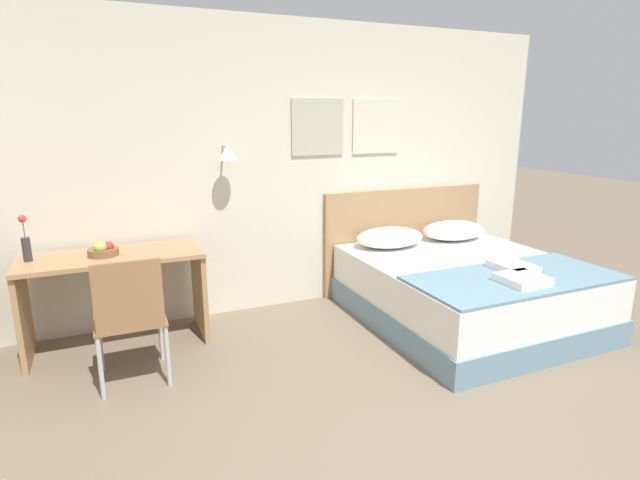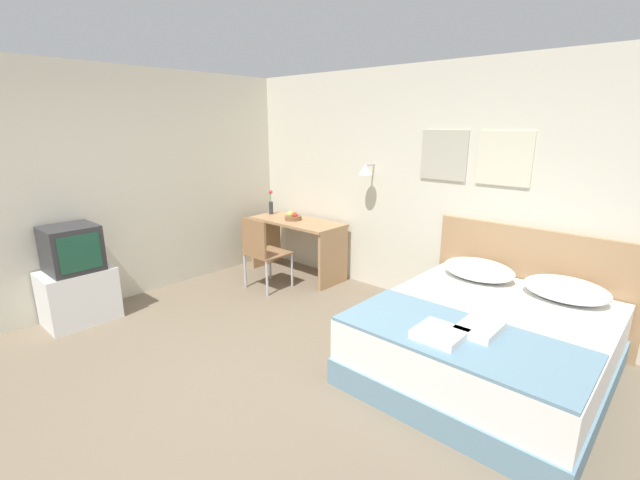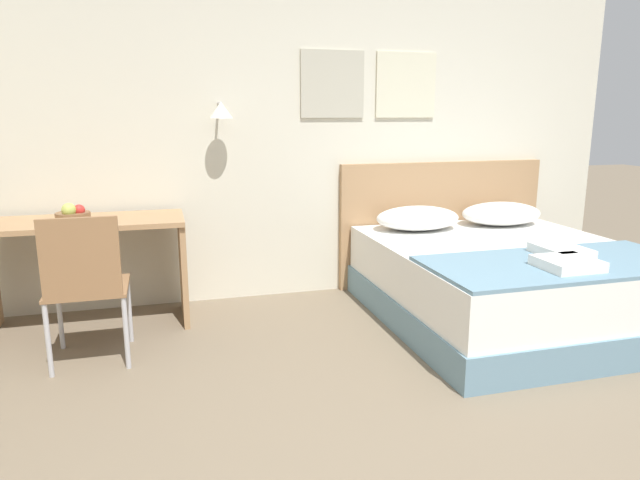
{
  "view_description": "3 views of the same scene",
  "coord_description": "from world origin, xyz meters",
  "px_view_note": "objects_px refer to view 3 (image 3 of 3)",
  "views": [
    {
      "loc": [
        -1.54,
        -1.57,
        1.81
      ],
      "look_at": [
        -0.06,
        1.82,
        0.88
      ],
      "focal_mm": 28.0,
      "sensor_mm": 36.0,
      "label": 1
    },
    {
      "loc": [
        2.47,
        -1.47,
        2.03
      ],
      "look_at": [
        -0.52,
        1.82,
        0.81
      ],
      "focal_mm": 24.0,
      "sensor_mm": 36.0,
      "label": 2
    },
    {
      "loc": [
        -1.01,
        -1.65,
        1.48
      ],
      "look_at": [
        -0.05,
        1.78,
        0.68
      ],
      "focal_mm": 32.0,
      "sensor_mm": 36.0,
      "label": 3
    }
  ],
  "objects_px": {
    "pillow_right": "(501,214)",
    "desk_chair": "(85,279)",
    "pillow_left": "(418,218)",
    "desk": "(86,251)",
    "fruit_bowl": "(73,214)",
    "bed": "(505,283)",
    "headboard": "(441,223)",
    "folded_towel_near_foot": "(561,251)",
    "folded_towel_mid_bed": "(567,263)",
    "throw_blanket": "(562,264)"
  },
  "relations": [
    {
      "from": "folded_towel_mid_bed",
      "to": "fruit_bowl",
      "type": "bearing_deg",
      "value": 154.4
    },
    {
      "from": "throw_blanket",
      "to": "folded_towel_near_foot",
      "type": "xyz_separation_m",
      "value": [
        0.1,
        0.14,
        0.04
      ]
    },
    {
      "from": "bed",
      "to": "folded_towel_near_foot",
      "type": "distance_m",
      "value": 0.55
    },
    {
      "from": "pillow_left",
      "to": "desk",
      "type": "relative_size",
      "value": 0.51
    },
    {
      "from": "pillow_left",
      "to": "folded_towel_near_foot",
      "type": "height_order",
      "value": "pillow_left"
    },
    {
      "from": "headboard",
      "to": "throw_blanket",
      "type": "height_order",
      "value": "headboard"
    },
    {
      "from": "fruit_bowl",
      "to": "pillow_right",
      "type": "bearing_deg",
      "value": 0.36
    },
    {
      "from": "folded_towel_near_foot",
      "to": "folded_towel_mid_bed",
      "type": "height_order",
      "value": "same"
    },
    {
      "from": "throw_blanket",
      "to": "fruit_bowl",
      "type": "distance_m",
      "value": 3.2
    },
    {
      "from": "headboard",
      "to": "desk_chair",
      "type": "xyz_separation_m",
      "value": [
        -2.81,
        -1.02,
        0.01
      ]
    },
    {
      "from": "headboard",
      "to": "folded_towel_near_foot",
      "type": "xyz_separation_m",
      "value": [
        0.1,
        -1.44,
        0.08
      ]
    },
    {
      "from": "folded_towel_near_foot",
      "to": "desk_chair",
      "type": "distance_m",
      "value": 2.94
    },
    {
      "from": "throw_blanket",
      "to": "folded_towel_near_foot",
      "type": "relative_size",
      "value": 4.78
    },
    {
      "from": "desk",
      "to": "fruit_bowl",
      "type": "xyz_separation_m",
      "value": [
        -0.06,
        -0.02,
        0.27
      ]
    },
    {
      "from": "pillow_left",
      "to": "fruit_bowl",
      "type": "relative_size",
      "value": 3.03
    },
    {
      "from": "bed",
      "to": "folded_towel_mid_bed",
      "type": "height_order",
      "value": "folded_towel_mid_bed"
    },
    {
      "from": "headboard",
      "to": "pillow_left",
      "type": "bearing_deg",
      "value": -140.2
    },
    {
      "from": "headboard",
      "to": "fruit_bowl",
      "type": "height_order",
      "value": "headboard"
    },
    {
      "from": "pillow_right",
      "to": "folded_towel_near_foot",
      "type": "bearing_deg",
      "value": -104.29
    },
    {
      "from": "desk",
      "to": "pillow_left",
      "type": "bearing_deg",
      "value": 0.1
    },
    {
      "from": "desk",
      "to": "desk_chair",
      "type": "bearing_deg",
      "value": -84.29
    },
    {
      "from": "bed",
      "to": "pillow_right",
      "type": "relative_size",
      "value": 2.86
    },
    {
      "from": "pillow_right",
      "to": "fruit_bowl",
      "type": "xyz_separation_m",
      "value": [
        -3.33,
        -0.02,
        0.16
      ]
    },
    {
      "from": "pillow_right",
      "to": "folded_towel_near_foot",
      "type": "xyz_separation_m",
      "value": [
        -0.29,
        -1.12,
        -0.04
      ]
    },
    {
      "from": "throw_blanket",
      "to": "folded_towel_mid_bed",
      "type": "height_order",
      "value": "folded_towel_mid_bed"
    },
    {
      "from": "pillow_left",
      "to": "pillow_right",
      "type": "bearing_deg",
      "value": 0.0
    },
    {
      "from": "bed",
      "to": "pillow_right",
      "type": "distance_m",
      "value": 0.87
    },
    {
      "from": "headboard",
      "to": "desk",
      "type": "xyz_separation_m",
      "value": [
        -2.88,
        -0.32,
        0.01
      ]
    },
    {
      "from": "pillow_right",
      "to": "desk_chair",
      "type": "height_order",
      "value": "desk_chair"
    },
    {
      "from": "folded_towel_near_foot",
      "to": "desk_chair",
      "type": "xyz_separation_m",
      "value": [
        -2.91,
        0.42,
        -0.07
      ]
    },
    {
      "from": "pillow_left",
      "to": "fruit_bowl",
      "type": "bearing_deg",
      "value": -179.54
    },
    {
      "from": "throw_blanket",
      "to": "folded_towel_mid_bed",
      "type": "xyz_separation_m",
      "value": [
        -0.07,
        -0.14,
        0.04
      ]
    },
    {
      "from": "throw_blanket",
      "to": "pillow_right",
      "type": "bearing_deg",
      "value": 73.1
    },
    {
      "from": "bed",
      "to": "folded_towel_near_foot",
      "type": "bearing_deg",
      "value": -77.34
    },
    {
      "from": "pillow_right",
      "to": "desk_chair",
      "type": "relative_size",
      "value": 0.75
    },
    {
      "from": "folded_towel_near_foot",
      "to": "desk",
      "type": "distance_m",
      "value": 3.18
    },
    {
      "from": "pillow_left",
      "to": "pillow_right",
      "type": "height_order",
      "value": "same"
    },
    {
      "from": "fruit_bowl",
      "to": "headboard",
      "type": "bearing_deg",
      "value": 6.57
    },
    {
      "from": "throw_blanket",
      "to": "folded_towel_near_foot",
      "type": "height_order",
      "value": "folded_towel_near_foot"
    },
    {
      "from": "throw_blanket",
      "to": "fruit_bowl",
      "type": "relative_size",
      "value": 7.51
    },
    {
      "from": "pillow_left",
      "to": "throw_blanket",
      "type": "distance_m",
      "value": 1.32
    },
    {
      "from": "bed",
      "to": "desk_chair",
      "type": "bearing_deg",
      "value": -179.84
    },
    {
      "from": "desk_chair",
      "to": "fruit_bowl",
      "type": "height_order",
      "value": "desk_chair"
    },
    {
      "from": "throw_blanket",
      "to": "desk_chair",
      "type": "bearing_deg",
      "value": 168.75
    },
    {
      "from": "headboard",
      "to": "desk",
      "type": "height_order",
      "value": "headboard"
    },
    {
      "from": "pillow_left",
      "to": "folded_towel_near_foot",
      "type": "xyz_separation_m",
      "value": [
        0.48,
        -1.12,
        -0.04
      ]
    },
    {
      "from": "pillow_right",
      "to": "fruit_bowl",
      "type": "relative_size",
      "value": 3.03
    },
    {
      "from": "pillow_left",
      "to": "desk",
      "type": "xyz_separation_m",
      "value": [
        -2.5,
        -0.0,
        -0.11
      ]
    },
    {
      "from": "throw_blanket",
      "to": "desk_chair",
      "type": "xyz_separation_m",
      "value": [
        -2.81,
        0.56,
        -0.03
      ]
    },
    {
      "from": "pillow_right",
      "to": "desk",
      "type": "xyz_separation_m",
      "value": [
        -3.27,
        -0.0,
        -0.11
      ]
    }
  ]
}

